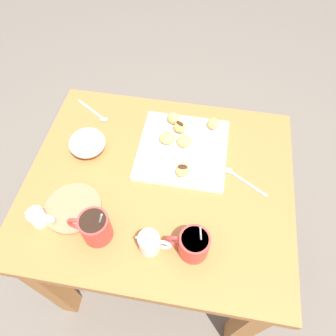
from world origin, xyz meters
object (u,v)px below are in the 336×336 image
saucer_coral_left (73,208)px  ice_cream_bowl (87,142)px  dining_table (160,202)px  coffee_mug_red_left (193,244)px  beignet_2 (213,123)px  beignet_0 (173,118)px  beignet_3 (185,141)px  chocolate_sauce_pitcher (38,217)px  beignet_4 (168,138)px  beignet_1 (183,170)px  pastry_plate_square (182,149)px  beignet_5 (180,127)px  coffee_mug_red_right (95,227)px  cream_pitcher_white (150,243)px

saucer_coral_left → ice_cream_bowl: bearing=-84.3°
dining_table → coffee_mug_red_left: coffee_mug_red_left is taller
dining_table → beignet_2: bearing=-121.5°
saucer_coral_left → beignet_0: (-0.25, -0.40, 0.03)m
coffee_mug_red_left → ice_cream_bowl: coffee_mug_red_left is taller
dining_table → saucer_coral_left: (0.24, 0.15, 0.16)m
ice_cream_bowl → beignet_3: bearing=-168.2°
ice_cream_bowl → coffee_mug_red_left: bearing=143.3°
chocolate_sauce_pitcher → beignet_2: 0.66m
beignet_4 → beignet_2: bearing=-148.7°
saucer_coral_left → beignet_2: bearing=-135.0°
beignet_1 → beignet_0: bearing=-73.0°
pastry_plate_square → beignet_5: size_ratio=6.61×
coffee_mug_red_right → saucer_coral_left: coffee_mug_red_right is taller
pastry_plate_square → beignet_2: (-0.09, -0.12, 0.03)m
coffee_mug_red_left → beignet_5: size_ratio=2.89×
coffee_mug_red_right → saucer_coral_left: bearing=-34.1°
beignet_1 → beignet_5: bearing=-78.5°
chocolate_sauce_pitcher → beignet_1: (-0.40, -0.24, 0.00)m
saucer_coral_left → dining_table: bearing=-148.9°
chocolate_sauce_pitcher → beignet_2: chocolate_sauce_pitcher is taller
chocolate_sauce_pitcher → beignet_4: bearing=-132.1°
beignet_3 → ice_cream_bowl: bearing=11.8°
cream_pitcher_white → beignet_2: bearing=-105.7°
chocolate_sauce_pitcher → coffee_mug_red_left: bearing=178.7°
chocolate_sauce_pitcher → beignet_5: size_ratio=2.00×
beignet_0 → beignet_1: (-0.07, 0.22, -0.00)m
cream_pitcher_white → ice_cream_bowl: 0.43m
dining_table → beignet_4: beignet_4 is taller
dining_table → beignet_2: size_ratio=19.08×
beignet_0 → chocolate_sauce_pitcher: bearing=53.9°
coffee_mug_red_left → chocolate_sauce_pitcher: 0.47m
beignet_2 → saucer_coral_left: bearing=45.0°
dining_table → beignet_3: (-0.06, -0.16, 0.18)m
beignet_1 → beignet_3: bearing=-84.9°
coffee_mug_red_right → chocolate_sauce_pitcher: (0.18, -0.01, -0.02)m
dining_table → beignet_5: 0.29m
dining_table → coffee_mug_red_right: size_ratio=5.84×
ice_cream_bowl → beignet_2: (-0.42, -0.16, -0.01)m
coffee_mug_red_left → beignet_4: 0.40m
beignet_2 → dining_table: bearing=58.5°
chocolate_sauce_pitcher → saucer_coral_left: size_ratio=0.52×
cream_pitcher_white → saucer_coral_left: cream_pitcher_white is taller
dining_table → coffee_mug_red_left: size_ratio=6.59×
beignet_4 → chocolate_sauce_pitcher: bearing=47.9°
chocolate_sauce_pitcher → beignet_2: (-0.48, -0.46, 0.00)m
ice_cream_bowl → beignet_4: size_ratio=2.28×
pastry_plate_square → beignet_0: beignet_0 is taller
beignet_2 → pastry_plate_square: bearing=50.7°
coffee_mug_red_left → ice_cream_bowl: size_ratio=1.06×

